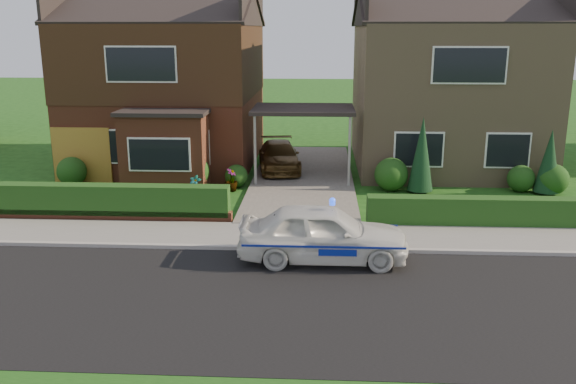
{
  "coord_description": "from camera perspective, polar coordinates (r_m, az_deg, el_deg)",
  "views": [
    {
      "loc": [
        0.65,
        -11.93,
        5.63
      ],
      "look_at": [
        -0.18,
        3.5,
        1.48
      ],
      "focal_mm": 38.0,
      "sensor_mm": 36.0,
      "label": 1
    }
  ],
  "objects": [
    {
      "name": "ground",
      "position": [
        13.21,
        -0.04,
        -10.2
      ],
      "size": [
        120.0,
        120.0,
        0.0
      ],
      "primitive_type": "plane",
      "color": "#174311",
      "rests_on": "ground"
    },
    {
      "name": "house_right",
      "position": [
        26.5,
        14.51,
        10.31
      ],
      "size": [
        7.5,
        8.06,
        7.25
      ],
      "color": "#947A5B",
      "rests_on": "ground"
    },
    {
      "name": "driveway_car",
      "position": [
        24.53,
        -0.85,
        3.38
      ],
      "size": [
        2.05,
        4.0,
        1.11
      ],
      "primitive_type": "imported",
      "rotation": [
        0.0,
        0.0,
        0.13
      ],
      "color": "brown",
      "rests_on": "driveway"
    },
    {
      "name": "driveway",
      "position": [
        23.6,
        1.41,
        1.38
      ],
      "size": [
        3.8,
        12.0,
        0.12
      ],
      "primitive_type": "cube",
      "color": "#666059",
      "rests_on": "ground"
    },
    {
      "name": "potted_plant_a",
      "position": [
        21.04,
        -8.64,
        0.44
      ],
      "size": [
        0.46,
        0.35,
        0.78
      ],
      "primitive_type": "imported",
      "rotation": [
        0.0,
        0.0,
        -0.19
      ],
      "color": "gray",
      "rests_on": "ground"
    },
    {
      "name": "garage_door",
      "position": [
        24.07,
        -18.72,
        3.26
      ],
      "size": [
        2.2,
        0.1,
        2.1
      ],
      "primitive_type": "cube",
      "color": "olive",
      "rests_on": "ground"
    },
    {
      "name": "shrub_right_near",
      "position": [
        22.06,
        9.63,
        1.64
      ],
      "size": [
        1.2,
        1.2,
        1.2
      ],
      "primitive_type": "sphere",
      "color": "#113712",
      "rests_on": "ground"
    },
    {
      "name": "road",
      "position": [
        13.21,
        -0.04,
        -10.2
      ],
      "size": [
        60.0,
        6.0,
        0.02
      ],
      "primitive_type": "cube",
      "color": "black",
      "rests_on": "ground"
    },
    {
      "name": "conifer_b",
      "position": [
        23.03,
        23.23,
        2.46
      ],
      "size": [
        0.9,
        0.9,
        2.2
      ],
      "primitive_type": "cone",
      "color": "black",
      "rests_on": "ground"
    },
    {
      "name": "conifer_a",
      "position": [
        21.86,
        12.38,
        3.25
      ],
      "size": [
        0.9,
        0.9,
        2.6
      ],
      "primitive_type": "cone",
      "color": "black",
      "rests_on": "ground"
    },
    {
      "name": "hedge_left",
      "position": [
        19.37,
        -16.53,
        -2.5
      ],
      "size": [
        7.5,
        0.55,
        0.9
      ],
      "primitive_type": "cube",
      "color": "#113712",
      "rests_on": "ground"
    },
    {
      "name": "potted_plant_c",
      "position": [
        21.8,
        -5.32,
        1.09
      ],
      "size": [
        0.5,
        0.5,
        0.81
      ],
      "primitive_type": "imported",
      "rotation": [
        0.0,
        0.0,
        1.46
      ],
      "color": "gray",
      "rests_on": "ground"
    },
    {
      "name": "carport_link",
      "position": [
        23.09,
        1.45,
        7.62
      ],
      "size": [
        3.8,
        3.0,
        2.77
      ],
      "color": "black",
      "rests_on": "ground"
    },
    {
      "name": "shrub_right_mid",
      "position": [
        23.17,
        20.97,
        1.18
      ],
      "size": [
        0.96,
        0.96,
        0.96
      ],
      "primitive_type": "sphere",
      "color": "#113712",
      "rests_on": "ground"
    },
    {
      "name": "shrub_left_near",
      "position": [
        22.36,
        -4.85,
        1.5
      ],
      "size": [
        0.84,
        0.84,
        0.84
      ],
      "primitive_type": "sphere",
      "color": "#113712",
      "rests_on": "ground"
    },
    {
      "name": "shrub_left_mid",
      "position": [
        22.29,
        -9.05,
        1.96
      ],
      "size": [
        1.32,
        1.32,
        1.32
      ],
      "primitive_type": "sphere",
      "color": "#113712",
      "rests_on": "ground"
    },
    {
      "name": "kerb",
      "position": [
        15.99,
        0.56,
        -5.35
      ],
      "size": [
        60.0,
        0.16,
        0.12
      ],
      "primitive_type": "cube",
      "color": "#9E9993",
      "rests_on": "ground"
    },
    {
      "name": "house_left",
      "position": [
        26.68,
        -11.08,
        10.85
      ],
      "size": [
        7.5,
        9.53,
        7.25
      ],
      "color": "brown",
      "rests_on": "ground"
    },
    {
      "name": "police_car",
      "position": [
        15.15,
        3.32,
        -3.92
      ],
      "size": [
        3.87,
        4.2,
        1.6
      ],
      "rotation": [
        0.0,
        0.0,
        1.57
      ],
      "color": "silver",
      "rests_on": "ground"
    },
    {
      "name": "sidewalk",
      "position": [
        16.98,
        0.71,
        -4.15
      ],
      "size": [
        60.0,
        2.0,
        0.1
      ],
      "primitive_type": "cube",
      "color": "slate",
      "rests_on": "ground"
    },
    {
      "name": "hedge_right",
      "position": [
        18.89,
        18.77,
        -3.14
      ],
      "size": [
        7.5,
        0.55,
        0.8
      ],
      "primitive_type": "cube",
      "color": "#113712",
      "rests_on": "ground"
    },
    {
      "name": "shrub_left_far",
      "position": [
        23.85,
        -19.58,
        1.83
      ],
      "size": [
        1.08,
        1.08,
        1.08
      ],
      "primitive_type": "sphere",
      "color": "#113712",
      "rests_on": "ground"
    },
    {
      "name": "potted_plant_b",
      "position": [
        19.96,
        -17.56,
        -1.08
      ],
      "size": [
        0.47,
        0.46,
        0.66
      ],
      "primitive_type": "imported",
      "rotation": [
        0.0,
        0.0,
        0.82
      ],
      "color": "gray",
      "rests_on": "ground"
    },
    {
      "name": "shrub_right_far",
      "position": [
        23.21,
        23.55,
        1.09
      ],
      "size": [
        1.08,
        1.08,
        1.08
      ],
      "primitive_type": "sphere",
      "color": "#113712",
      "rests_on": "ground"
    },
    {
      "name": "dwarf_wall",
      "position": [
        19.19,
        -16.72,
        -2.12
      ],
      "size": [
        7.7,
        0.25,
        0.36
      ],
      "primitive_type": "cube",
      "color": "brown",
      "rests_on": "ground"
    }
  ]
}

